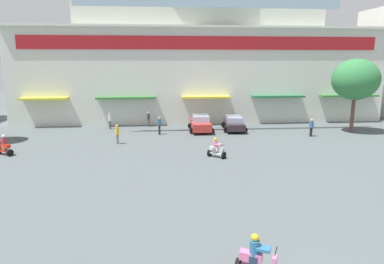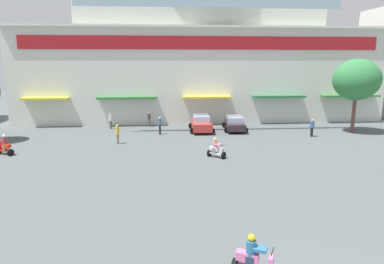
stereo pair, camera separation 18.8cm
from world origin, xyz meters
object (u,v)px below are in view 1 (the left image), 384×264
scooter_rider_3 (257,260)px  pedestrian_2 (110,120)px  pedestrian_1 (311,127)px  pedestrian_3 (148,118)px  parked_car_1 (234,123)px  scooter_rider_1 (4,147)px  pedestrian_0 (117,133)px  plaza_tree_1 (356,80)px  scooter_rider_2 (216,149)px  parked_car_0 (201,123)px  pedestrian_4 (159,124)px

scooter_rider_3 → pedestrian_2: 27.07m
pedestrian_1 → pedestrian_3: 16.58m
parked_car_1 → pedestrian_3: pedestrian_3 is taller
scooter_rider_1 → pedestrian_0: (8.03, 2.87, 0.31)m
plaza_tree_1 → pedestrian_2: bearing=170.9°
plaza_tree_1 → scooter_rider_2: (-14.75, -7.72, -4.57)m
parked_car_1 → scooter_rider_3: size_ratio=3.01×
scooter_rider_1 → scooter_rider_2: bearing=-7.4°
parked_car_1 → scooter_rider_1: (-19.16, -7.79, -0.06)m
parked_car_0 → pedestrian_0: pedestrian_0 is taller
scooter_rider_2 → pedestrian_2: bearing=128.7°
parked_car_1 → scooter_rider_2: (-3.41, -9.84, -0.12)m
parked_car_0 → pedestrian_2: 9.42m
scooter_rider_3 → plaza_tree_1: bearing=54.4°
plaza_tree_1 → pedestrian_0: 23.04m
parked_car_1 → pedestrian_3: (-8.75, 2.76, 0.20)m
parked_car_0 → pedestrian_1: bearing=-18.6°
pedestrian_2 → pedestrian_3: 4.07m
pedestrian_4 → parked_car_0: bearing=16.4°
parked_car_1 → pedestrian_1: pedestrian_1 is taller
pedestrian_3 → scooter_rider_3: bearing=-80.7°
pedestrian_4 → pedestrian_0: bearing=-135.3°
parked_car_1 → parked_car_0: bearing=-176.9°
scooter_rider_3 → scooter_rider_2: bearing=86.1°
parked_car_0 → pedestrian_4: pedestrian_4 is taller
scooter_rider_1 → parked_car_0: bearing=25.8°
pedestrian_0 → pedestrian_1: (17.71, 1.37, -0.04)m
parked_car_0 → pedestrian_4: size_ratio=2.58×
scooter_rider_1 → scooter_rider_2: (15.75, -2.05, -0.06)m
parked_car_1 → pedestrian_0: 12.17m
pedestrian_3 → pedestrian_4: pedestrian_4 is taller
parked_car_0 → scooter_rider_1: 17.46m
scooter_rider_3 → pedestrian_2: pedestrian_2 is taller
pedestrian_2 → pedestrian_1: bearing=-15.3°
parked_car_1 → pedestrian_4: pedestrian_4 is taller
scooter_rider_3 → pedestrian_4: 22.88m
pedestrian_1 → pedestrian_2: size_ratio=0.99×
parked_car_0 → scooter_rider_1: (-15.71, -7.61, -0.14)m
pedestrian_3 → pedestrian_4: bearing=-74.2°
parked_car_0 → pedestrian_4: (-4.12, -1.22, 0.19)m
scooter_rider_2 → pedestrian_4: size_ratio=0.87×
plaza_tree_1 → scooter_rider_3: size_ratio=4.68×
scooter_rider_3 → pedestrian_1: size_ratio=0.93×
parked_car_1 → pedestrian_1: size_ratio=2.79×
parked_car_0 → pedestrian_2: bearing=168.4°
plaza_tree_1 → parked_car_0: size_ratio=1.62×
pedestrian_1 → parked_car_0: bearing=161.4°
parked_car_0 → scooter_rider_2: bearing=-89.8°
plaza_tree_1 → parked_car_1: bearing=169.4°
plaza_tree_1 → pedestrian_1: plaza_tree_1 is taller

